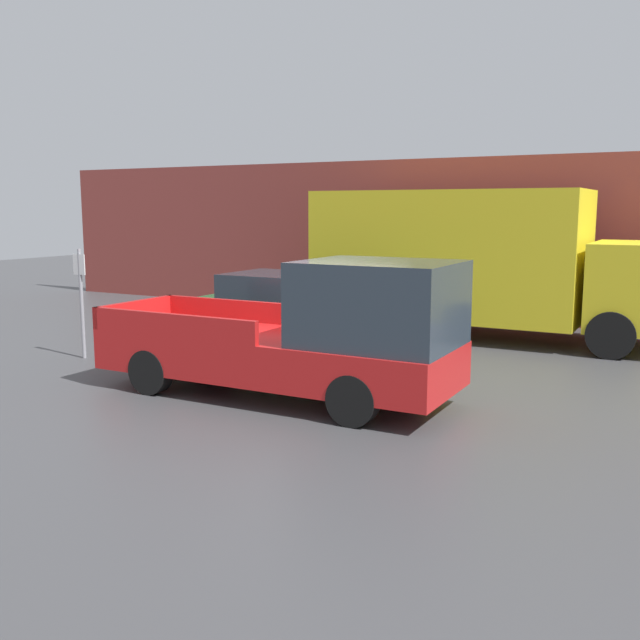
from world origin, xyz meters
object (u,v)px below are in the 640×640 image
delivery_truck (474,259)px  parking_sign (81,297)px  car (287,312)px  pickup_truck (309,337)px

delivery_truck → parking_sign: delivery_truck is taller
car → parking_sign: parking_sign is taller
parking_sign → delivery_truck: bearing=44.9°
pickup_truck → car: (-2.27, 3.14, -0.18)m
delivery_truck → parking_sign: size_ratio=3.67×
pickup_truck → car: size_ratio=1.23×
pickup_truck → parking_sign: size_ratio=2.67×
car → parking_sign: size_ratio=2.17×
pickup_truck → delivery_truck: (0.61, 6.70, 0.79)m
pickup_truck → car: 3.88m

